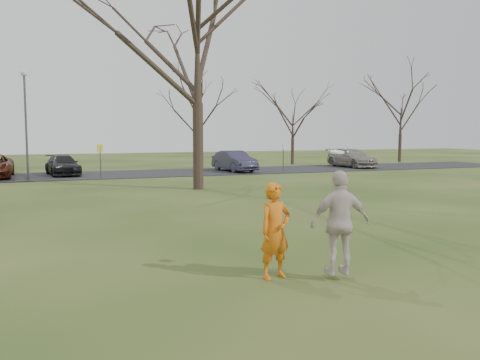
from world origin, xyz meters
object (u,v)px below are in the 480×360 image
object	(u,v)px
catching_play	(340,223)
car_3	(63,165)
car_5	(234,161)
player_defender	(275,231)
car_7	(352,158)
lamp_post	(25,111)
big_tree	(197,44)

from	to	relation	value
catching_play	car_3	bearing A→B (deg)	99.35
car_5	catching_play	distance (m)	26.11
catching_play	player_defender	bearing A→B (deg)	153.67
car_7	car_5	bearing A→B (deg)	-179.01
car_3	player_defender	bearing A→B (deg)	-90.59
player_defender	car_3	xyz separation A→B (m)	(-3.21, 25.56, -0.24)
car_3	lamp_post	bearing A→B (deg)	-130.83
car_7	car_3	bearing A→B (deg)	176.09
car_5	catching_play	xyz separation A→B (m)	(-7.13, -25.12, 0.34)
car_5	car_7	xyz separation A→B (m)	(10.24, 0.78, -0.01)
car_3	big_tree	size ratio (longest dim) A/B	0.31
car_7	lamp_post	size ratio (longest dim) A/B	0.79
car_3	car_7	distance (m)	21.67
player_defender	big_tree	xyz separation A→B (m)	(2.83, 15.05, 6.08)
car_7	big_tree	xyz separation A→B (m)	(-15.63, -10.31, 6.24)
car_5	lamp_post	size ratio (longest dim) A/B	0.70
car_5	lamp_post	world-z (taller)	lamp_post
player_defender	big_tree	world-z (taller)	big_tree
player_defender	big_tree	distance (m)	16.48
player_defender	car_5	distance (m)	25.92
player_defender	car_3	bearing A→B (deg)	85.66
player_defender	catching_play	world-z (taller)	catching_play
player_defender	catching_play	bearing A→B (deg)	-37.82
lamp_post	car_3	bearing A→B (deg)	56.91
catching_play	car_5	bearing A→B (deg)	74.14
player_defender	car_7	bearing A→B (deg)	42.45
car_5	car_7	bearing A→B (deg)	-3.66
catching_play	lamp_post	world-z (taller)	lamp_post
car_3	catching_play	bearing A→B (deg)	-88.40
lamp_post	big_tree	size ratio (longest dim) A/B	0.45
player_defender	car_5	bearing A→B (deg)	60.01
car_5	car_3	bearing A→B (deg)	167.05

